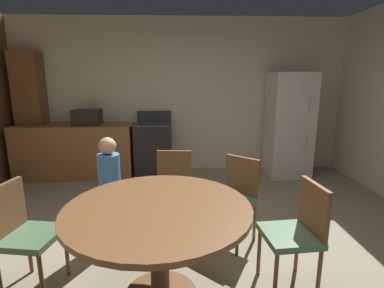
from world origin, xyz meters
The scene contains 13 objects.
ground_plane centered at (0.00, 0.00, 0.00)m, with size 14.00×14.00×0.00m, color gray.
wall_back centered at (0.00, 2.96, 1.35)m, with size 6.13×0.12×2.70m, color beige.
kitchen_counter centered at (-1.79, 2.56, 0.45)m, with size 1.96×0.60×0.90m, color olive.
pantry_column centered at (-2.55, 2.74, 1.05)m, with size 0.44×0.36×2.10m, color brown.
oven_range centered at (-0.46, 2.56, 0.47)m, with size 0.60×0.60×1.10m.
refrigerator centered at (1.86, 2.51, 0.88)m, with size 0.68×0.68×1.76m.
microwave centered at (-1.56, 2.56, 1.03)m, with size 0.44×0.32×0.26m, color black.
dining_table centered at (-0.14, -0.38, 0.61)m, with size 1.33×1.33×0.76m.
chair_west centered at (-1.20, -0.23, 0.50)m, with size 0.45×0.45×0.87m.
chair_north centered at (-0.06, 0.69, 0.50)m, with size 0.43×0.43×0.87m.
chair_northeast centered at (0.58, 0.42, 0.50)m, with size 0.56×0.56×0.87m.
chair_east centered at (0.93, -0.28, 0.50)m, with size 0.44×0.44×0.87m.
person_child centered at (-0.70, 0.47, 0.58)m, with size 0.30×0.30×1.09m.
Camera 1 is at (0.04, -2.28, 1.63)m, focal length 26.74 mm.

